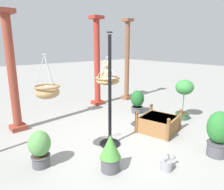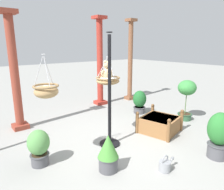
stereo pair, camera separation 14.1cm
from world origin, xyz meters
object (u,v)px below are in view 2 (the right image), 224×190
display_pole_central (110,113)px  wooden_planter_box (159,124)px  teddy_bear (107,72)px  potted_plant_bushy_green (140,102)px  hanging_basket_left_high (46,91)px  greenhouse_pillar_right (15,75)px  potted_plant_small_succulent (187,94)px  potted_plant_flowering_red (108,153)px  watering_can (165,165)px  greenhouse_pillar_left (100,63)px  potted_plant_fern_front (39,147)px  hanging_basket_with_teddy (108,80)px  greenhouse_pillar_far_back (130,62)px  potted_plant_conical_shrub (219,134)px

display_pole_central → wooden_planter_box: (1.40, -0.24, -0.52)m
teddy_bear → potted_plant_bushy_green: teddy_bear is taller
potted_plant_bushy_green → hanging_basket_left_high: bearing=-163.4°
greenhouse_pillar_right → potted_plant_small_succulent: size_ratio=2.50×
teddy_bear → potted_plant_flowering_red: (-0.75, -1.01, -1.23)m
potted_plant_bushy_green → watering_can: 3.12m
teddy_bear → greenhouse_pillar_left: size_ratio=0.14×
greenhouse_pillar_left → greenhouse_pillar_right: 3.02m
greenhouse_pillar_right → teddy_bear: bearing=-52.9°
greenhouse_pillar_left → potted_plant_small_succulent: 3.12m
hanging_basket_left_high → greenhouse_pillar_left: 3.97m
potted_plant_flowering_red → greenhouse_pillar_left: bearing=56.5°
watering_can → potted_plant_fern_front: bearing=136.5°
greenhouse_pillar_left → potted_plant_fern_front: 4.21m
display_pole_central → greenhouse_pillar_right: size_ratio=0.81×
display_pole_central → wooden_planter_box: bearing=-9.7°
display_pole_central → greenhouse_pillar_left: size_ratio=0.77×
wooden_planter_box → hanging_basket_left_high: bearing=172.8°
greenhouse_pillar_right → hanging_basket_left_high: bearing=-90.2°
greenhouse_pillar_right → potted_plant_small_succulent: bearing=-30.3°
hanging_basket_with_teddy → teddy_bear: 0.19m
greenhouse_pillar_far_back → potted_plant_bushy_green: greenhouse_pillar_far_back is taller
potted_plant_conical_shrub → watering_can: (-1.14, 0.35, -0.39)m
potted_plant_bushy_green → greenhouse_pillar_right: bearing=162.2°
hanging_basket_with_teddy → greenhouse_pillar_far_back: (2.85, 2.30, 0.11)m
hanging_basket_left_high → greenhouse_pillar_far_back: 4.94m
hanging_basket_with_teddy → potted_plant_fern_front: 1.92m
greenhouse_pillar_far_back → potted_plant_conical_shrub: size_ratio=3.37×
wooden_planter_box → teddy_bear: bearing=157.7°
potted_plant_conical_shrub → teddy_bear: bearing=120.0°
hanging_basket_with_teddy → potted_plant_flowering_red: bearing=-127.4°
potted_plant_conical_shrub → watering_can: 1.26m
potted_plant_bushy_green → greenhouse_pillar_left: bearing=102.8°
greenhouse_pillar_far_back → potted_plant_conical_shrub: 4.70m
hanging_basket_left_high → wooden_planter_box: bearing=-7.2°
greenhouse_pillar_right → greenhouse_pillar_left: bearing=10.7°
hanging_basket_left_high → potted_plant_bushy_green: hanging_basket_left_high is taller
hanging_basket_left_high → potted_plant_bushy_green: 3.63m
potted_plant_bushy_green → potted_plant_small_succulent: potted_plant_small_succulent is taller
teddy_bear → potted_plant_flowering_red: teddy_bear is taller
watering_can → hanging_basket_left_high: bearing=134.6°
hanging_basket_with_teddy → potted_plant_flowering_red: 1.62m
potted_plant_flowering_red → potted_plant_small_succulent: 3.35m
wooden_planter_box → potted_plant_flowering_red: 2.07m
display_pole_central → greenhouse_pillar_right: 2.60m
hanging_basket_left_high → potted_plant_fern_front: size_ratio=1.10×
watering_can → wooden_planter_box: bearing=42.0°
potted_plant_small_succulent → potted_plant_conical_shrub: bearing=-131.2°
teddy_bear → hanging_basket_left_high: hanging_basket_left_high is taller
teddy_bear → hanging_basket_left_high: bearing=-173.1°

